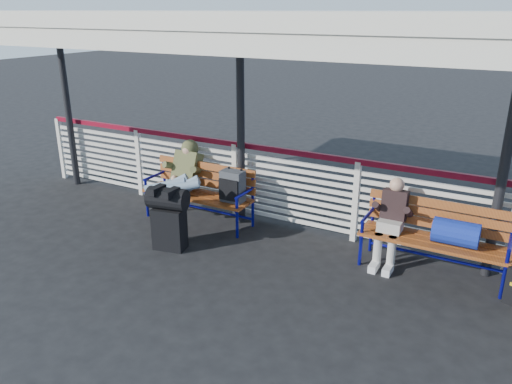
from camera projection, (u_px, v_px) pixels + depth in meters
The scene contains 8 objects.
ground at pixel (299, 303), 5.73m from camera, with size 60.00×60.00×0.00m, color black.
fence at pixel (356, 198), 7.07m from camera, with size 12.08×0.08×1.24m.
canopy at pixel (341, 23), 5.40m from camera, with size 12.60×3.60×3.16m.
luggage_stack at pixel (169, 216), 6.89m from camera, with size 0.60×0.41×0.90m.
bench_left at pixel (211, 187), 7.69m from camera, with size 1.80×0.56×0.95m.
bench_right at pixel (444, 232), 6.18m from camera, with size 1.80×0.56×0.92m.
traveler_man at pixel (178, 181), 7.53m from camera, with size 0.94×1.64×0.77m.
companion_person at pixel (391, 221), 6.46m from camera, with size 0.32×0.66×1.15m.
Camera 1 is at (1.95, -4.57, 3.18)m, focal length 35.00 mm.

